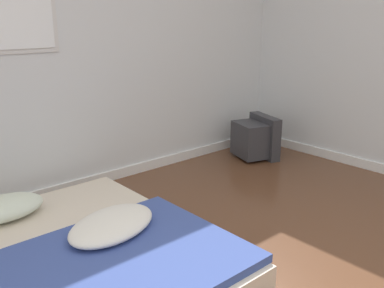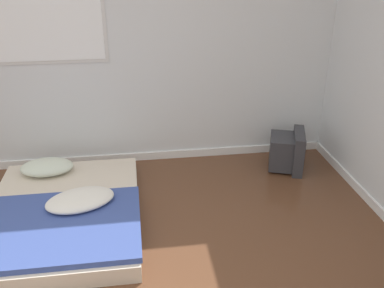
% 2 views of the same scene
% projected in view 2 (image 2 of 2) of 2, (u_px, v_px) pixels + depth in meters
% --- Properties ---
extents(wall_back, '(7.52, 0.08, 2.60)m').
position_uv_depth(wall_back, '(92.00, 48.00, 4.35)').
color(wall_back, silver).
rests_on(wall_back, ground_plane).
extents(mattress_bed, '(1.35, 1.76, 0.29)m').
position_uv_depth(mattress_bed, '(63.00, 212.00, 3.78)').
color(mattress_bed, beige).
rests_on(mattress_bed, ground_plane).
extents(crt_tv, '(0.47, 0.50, 0.43)m').
position_uv_depth(crt_tv, '(288.00, 151.00, 4.66)').
color(crt_tv, '#333338').
rests_on(crt_tv, ground_plane).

